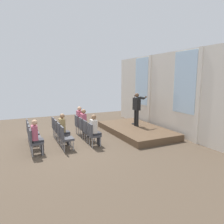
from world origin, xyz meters
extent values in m
plane|color=brown|center=(0.00, 0.00, 0.00)|extent=(13.04, 13.04, 0.00)
cube|color=silver|center=(0.00, 5.01, 1.97)|extent=(8.47, 0.10, 3.95)
cube|color=silver|center=(-1.69, 4.95, 2.53)|extent=(1.28, 0.04, 2.71)
cube|color=silver|center=(-0.90, 4.96, 1.97)|extent=(0.20, 0.08, 3.95)
cube|color=silver|center=(1.69, 4.95, 2.53)|extent=(1.28, 0.04, 2.71)
cube|color=silver|center=(2.48, 4.96, 1.97)|extent=(0.20, 0.08, 3.95)
cube|color=brown|center=(0.00, 3.53, 0.15)|extent=(4.21, 2.37, 0.30)
cylinder|color=black|center=(-0.29, 3.70, 0.71)|extent=(0.14, 0.14, 0.83)
cylinder|color=black|center=(-0.11, 3.70, 0.71)|extent=(0.14, 0.14, 0.83)
cube|color=black|center=(-0.20, 3.70, 1.43)|extent=(0.42, 0.22, 0.62)
cube|color=#B28C19|center=(-0.20, 3.81, 1.51)|extent=(0.06, 0.01, 0.37)
sphere|color=brown|center=(-0.20, 3.71, 1.88)|extent=(0.21, 0.21, 0.21)
cylinder|color=black|center=(-0.44, 3.78, 1.52)|extent=(0.09, 0.28, 0.45)
cylinder|color=black|center=(-0.04, 3.83, 1.74)|extent=(0.15, 0.36, 0.15)
cylinder|color=black|center=(-0.08, 3.96, 1.75)|extent=(0.11, 0.34, 0.15)
sphere|color=brown|center=(-0.17, 4.22, 1.77)|extent=(0.10, 0.10, 0.10)
cylinder|color=black|center=(-0.61, 3.84, 0.31)|extent=(0.28, 0.28, 0.03)
cylinder|color=black|center=(-0.61, 3.84, 1.05)|extent=(0.02, 0.02, 1.45)
sphere|color=#262626|center=(-0.61, 3.84, 1.82)|extent=(0.07, 0.07, 0.07)
cylinder|color=#99999E|center=(-0.81, 1.16, 0.20)|extent=(0.04, 0.04, 0.40)
cylinder|color=#99999E|center=(-1.17, 1.16, 0.20)|extent=(0.04, 0.04, 0.40)
cylinder|color=#99999E|center=(-0.81, 0.82, 0.20)|extent=(0.04, 0.04, 0.40)
cylinder|color=#99999E|center=(-1.17, 0.82, 0.20)|extent=(0.04, 0.04, 0.40)
cube|color=#47474C|center=(-0.99, 0.99, 0.44)|extent=(0.46, 0.44, 0.08)
cube|color=#47474C|center=(-0.99, 0.80, 0.71)|extent=(0.46, 0.06, 0.46)
cylinder|color=#2D2D33|center=(-1.08, 1.17, 0.22)|extent=(0.10, 0.10, 0.44)
cylinder|color=#2D2D33|center=(-0.90, 1.17, 0.22)|extent=(0.10, 0.10, 0.44)
cube|color=#2D2D33|center=(-0.99, 1.05, 0.50)|extent=(0.34, 0.36, 0.12)
cube|color=#B24C66|center=(-0.99, 0.94, 0.86)|extent=(0.36, 0.20, 0.60)
sphere|color=tan|center=(-0.99, 0.96, 1.27)|extent=(0.20, 0.20, 0.20)
cylinder|color=#99999E|center=(-0.15, 1.16, 0.20)|extent=(0.04, 0.04, 0.40)
cylinder|color=#99999E|center=(-0.51, 1.16, 0.20)|extent=(0.04, 0.04, 0.40)
cylinder|color=#99999E|center=(-0.15, 0.82, 0.20)|extent=(0.04, 0.04, 0.40)
cylinder|color=#99999E|center=(-0.51, 0.82, 0.20)|extent=(0.04, 0.04, 0.40)
cube|color=#47474C|center=(-0.33, 0.99, 0.44)|extent=(0.46, 0.44, 0.08)
cube|color=#47474C|center=(-0.33, 0.80, 0.71)|extent=(0.46, 0.06, 0.46)
cylinder|color=#2D2D33|center=(-0.42, 1.17, 0.22)|extent=(0.10, 0.10, 0.44)
cylinder|color=#2D2D33|center=(-0.24, 1.17, 0.22)|extent=(0.10, 0.10, 0.44)
cube|color=#2D2D33|center=(-0.33, 1.05, 0.50)|extent=(0.34, 0.36, 0.12)
cube|color=#B24C66|center=(-0.33, 0.94, 0.84)|extent=(0.36, 0.20, 0.56)
sphere|color=#8C6647|center=(-0.33, 0.96, 1.23)|extent=(0.20, 0.20, 0.20)
cylinder|color=#99999E|center=(0.51, 1.16, 0.20)|extent=(0.04, 0.04, 0.40)
cylinder|color=#99999E|center=(0.15, 1.16, 0.20)|extent=(0.04, 0.04, 0.40)
cylinder|color=#99999E|center=(0.51, 0.82, 0.20)|extent=(0.04, 0.04, 0.40)
cylinder|color=#99999E|center=(0.15, 0.82, 0.20)|extent=(0.04, 0.04, 0.40)
cube|color=#47474C|center=(0.33, 0.99, 0.44)|extent=(0.46, 0.44, 0.08)
cube|color=#47474C|center=(0.33, 0.80, 0.71)|extent=(0.46, 0.06, 0.46)
cylinder|color=#99999E|center=(1.17, 1.16, 0.20)|extent=(0.04, 0.04, 0.40)
cylinder|color=#99999E|center=(0.81, 1.16, 0.20)|extent=(0.04, 0.04, 0.40)
cylinder|color=#99999E|center=(1.17, 0.82, 0.20)|extent=(0.04, 0.04, 0.40)
cylinder|color=#99999E|center=(0.81, 0.82, 0.20)|extent=(0.04, 0.04, 0.40)
cube|color=#47474C|center=(0.99, 0.99, 0.44)|extent=(0.46, 0.44, 0.08)
cube|color=#47474C|center=(0.99, 0.80, 0.71)|extent=(0.46, 0.06, 0.46)
cylinder|color=#2D2D33|center=(0.90, 1.17, 0.22)|extent=(0.10, 0.10, 0.44)
cylinder|color=#2D2D33|center=(1.08, 1.17, 0.22)|extent=(0.10, 0.10, 0.44)
cube|color=#2D2D33|center=(0.99, 1.05, 0.50)|extent=(0.34, 0.36, 0.12)
cube|color=silver|center=(0.99, 0.94, 0.82)|extent=(0.36, 0.20, 0.52)
sphere|color=#8C6647|center=(0.99, 0.96, 1.19)|extent=(0.20, 0.20, 0.20)
cylinder|color=#99999E|center=(-0.81, 0.05, 0.20)|extent=(0.04, 0.04, 0.40)
cylinder|color=#99999E|center=(-1.17, 0.05, 0.20)|extent=(0.04, 0.04, 0.40)
cylinder|color=#99999E|center=(-0.81, -0.29, 0.20)|extent=(0.04, 0.04, 0.40)
cylinder|color=#99999E|center=(-1.17, -0.29, 0.20)|extent=(0.04, 0.04, 0.40)
cube|color=#47474C|center=(-0.99, -0.12, 0.44)|extent=(0.46, 0.44, 0.08)
cube|color=#47474C|center=(-0.99, -0.31, 0.71)|extent=(0.46, 0.06, 0.46)
cylinder|color=#99999E|center=(-0.15, 0.05, 0.20)|extent=(0.04, 0.04, 0.40)
cylinder|color=#99999E|center=(-0.51, 0.05, 0.20)|extent=(0.04, 0.04, 0.40)
cylinder|color=#99999E|center=(-0.15, -0.29, 0.20)|extent=(0.04, 0.04, 0.40)
cylinder|color=#99999E|center=(-0.51, -0.29, 0.20)|extent=(0.04, 0.04, 0.40)
cube|color=#47474C|center=(-0.33, -0.12, 0.44)|extent=(0.46, 0.44, 0.08)
cube|color=#47474C|center=(-0.33, -0.31, 0.71)|extent=(0.46, 0.06, 0.46)
cylinder|color=#99999E|center=(0.51, 0.05, 0.20)|extent=(0.04, 0.04, 0.40)
cylinder|color=#99999E|center=(0.15, 0.05, 0.20)|extent=(0.04, 0.04, 0.40)
cylinder|color=#99999E|center=(0.51, -0.29, 0.20)|extent=(0.04, 0.04, 0.40)
cylinder|color=#99999E|center=(0.15, -0.29, 0.20)|extent=(0.04, 0.04, 0.40)
cube|color=#47474C|center=(0.33, -0.12, 0.44)|extent=(0.46, 0.44, 0.08)
cube|color=#47474C|center=(0.33, -0.31, 0.71)|extent=(0.46, 0.06, 0.46)
cylinder|color=#2D2D33|center=(0.24, 0.06, 0.22)|extent=(0.10, 0.10, 0.44)
cylinder|color=#2D2D33|center=(0.42, 0.06, 0.22)|extent=(0.10, 0.10, 0.44)
cube|color=#2D2D33|center=(0.33, -0.06, 0.50)|extent=(0.34, 0.36, 0.12)
cube|color=#997F4C|center=(0.33, -0.17, 0.83)|extent=(0.36, 0.20, 0.54)
sphere|color=#8C6647|center=(0.33, -0.15, 1.21)|extent=(0.20, 0.20, 0.20)
cylinder|color=#99999E|center=(1.17, 0.05, 0.20)|extent=(0.04, 0.04, 0.40)
cylinder|color=#99999E|center=(0.81, 0.05, 0.20)|extent=(0.04, 0.04, 0.40)
cylinder|color=#99999E|center=(1.17, -0.29, 0.20)|extent=(0.04, 0.04, 0.40)
cylinder|color=#99999E|center=(0.81, -0.29, 0.20)|extent=(0.04, 0.04, 0.40)
cube|color=#47474C|center=(0.99, -0.12, 0.44)|extent=(0.46, 0.44, 0.08)
cube|color=#47474C|center=(0.99, -0.31, 0.71)|extent=(0.46, 0.06, 0.46)
cylinder|color=#99999E|center=(-0.81, -1.06, 0.20)|extent=(0.04, 0.04, 0.40)
cylinder|color=#99999E|center=(-1.17, -1.06, 0.20)|extent=(0.04, 0.04, 0.40)
cylinder|color=#99999E|center=(-0.81, -1.40, 0.20)|extent=(0.04, 0.04, 0.40)
cylinder|color=#99999E|center=(-1.17, -1.40, 0.20)|extent=(0.04, 0.04, 0.40)
cube|color=#47474C|center=(-0.99, -1.23, 0.44)|extent=(0.46, 0.44, 0.08)
cube|color=#47474C|center=(-0.99, -1.42, 0.71)|extent=(0.46, 0.06, 0.46)
cylinder|color=#99999E|center=(-0.15, -1.06, 0.20)|extent=(0.04, 0.04, 0.40)
cylinder|color=#99999E|center=(-0.51, -1.06, 0.20)|extent=(0.04, 0.04, 0.40)
cylinder|color=#99999E|center=(-0.15, -1.40, 0.20)|extent=(0.04, 0.04, 0.40)
cylinder|color=#99999E|center=(-0.51, -1.40, 0.20)|extent=(0.04, 0.04, 0.40)
cube|color=#47474C|center=(-0.33, -1.23, 0.44)|extent=(0.46, 0.44, 0.08)
cube|color=#47474C|center=(-0.33, -1.42, 0.71)|extent=(0.46, 0.06, 0.46)
cylinder|color=#99999E|center=(0.51, -1.06, 0.20)|extent=(0.04, 0.04, 0.40)
cylinder|color=#99999E|center=(0.15, -1.06, 0.20)|extent=(0.04, 0.04, 0.40)
cylinder|color=#99999E|center=(0.51, -1.40, 0.20)|extent=(0.04, 0.04, 0.40)
cylinder|color=#99999E|center=(0.15, -1.40, 0.20)|extent=(0.04, 0.04, 0.40)
cube|color=#47474C|center=(0.33, -1.23, 0.44)|extent=(0.46, 0.44, 0.08)
cube|color=#47474C|center=(0.33, -1.42, 0.71)|extent=(0.46, 0.06, 0.46)
cylinder|color=#99999E|center=(1.17, -1.06, 0.20)|extent=(0.04, 0.04, 0.40)
cylinder|color=#99999E|center=(0.81, -1.06, 0.20)|extent=(0.04, 0.04, 0.40)
cylinder|color=#99999E|center=(1.17, -1.40, 0.20)|extent=(0.04, 0.04, 0.40)
cylinder|color=#99999E|center=(0.81, -1.40, 0.20)|extent=(0.04, 0.04, 0.40)
cube|color=#47474C|center=(0.99, -1.23, 0.44)|extent=(0.46, 0.44, 0.08)
cube|color=#47474C|center=(0.99, -1.42, 0.71)|extent=(0.46, 0.06, 0.46)
cylinder|color=#2D2D33|center=(0.90, -1.05, 0.22)|extent=(0.10, 0.10, 0.44)
cylinder|color=#2D2D33|center=(1.08, -1.05, 0.22)|extent=(0.10, 0.10, 0.44)
cube|color=#2D2D33|center=(0.99, -1.17, 0.50)|extent=(0.34, 0.36, 0.12)
cube|color=#B24C66|center=(0.99, -1.28, 0.81)|extent=(0.36, 0.20, 0.51)
sphere|color=tan|center=(0.99, -1.26, 1.18)|extent=(0.20, 0.20, 0.20)
camera|label=1|loc=(8.48, -1.80, 2.71)|focal=32.71mm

